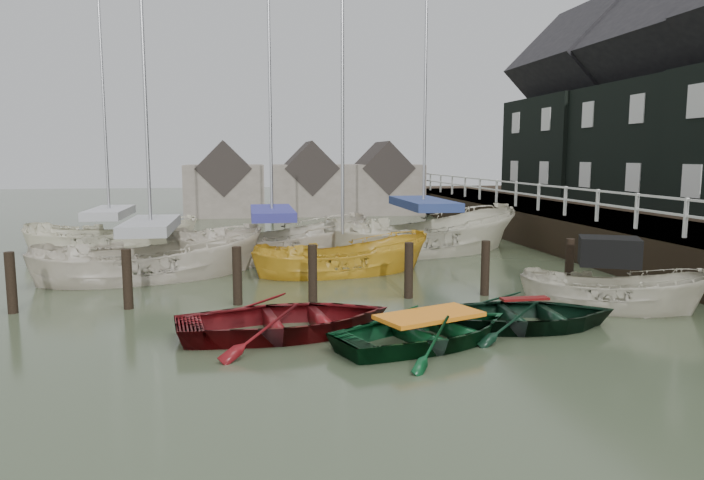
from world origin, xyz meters
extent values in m
plane|color=#2E3823|center=(0.00, 0.00, 0.00)|extent=(120.00, 120.00, 0.00)
cube|color=black|center=(9.50, 10.00, 1.40)|extent=(3.00, 32.00, 0.20)
cube|color=silver|center=(8.00, 10.00, 2.45)|extent=(0.06, 32.00, 0.06)
cube|color=silver|center=(8.00, 10.00, 2.05)|extent=(0.06, 32.00, 0.06)
cube|color=black|center=(15.00, 10.00, 0.00)|extent=(14.00, 38.00, 1.50)
cube|color=black|center=(15.00, 12.00, 4.00)|extent=(6.00, 7.00, 5.00)
cube|color=black|center=(15.00, 12.00, 8.25)|extent=(6.11, 7.14, 6.11)
cube|color=black|center=(15.00, 19.00, 4.00)|extent=(6.40, 7.00, 5.00)
cube|color=black|center=(15.00, 19.00, 8.25)|extent=(6.52, 7.14, 6.52)
cylinder|color=black|center=(-8.00, 3.00, 0.50)|extent=(0.22, 0.22, 1.80)
cylinder|color=black|center=(-5.50, 3.00, 0.50)|extent=(0.22, 0.22, 1.80)
cylinder|color=black|center=(-3.00, 3.00, 0.50)|extent=(0.22, 0.22, 1.80)
cylinder|color=black|center=(-1.20, 3.00, 0.50)|extent=(0.22, 0.22, 1.80)
cylinder|color=black|center=(1.20, 3.00, 0.50)|extent=(0.22, 0.22, 1.80)
cylinder|color=black|center=(3.20, 3.00, 0.50)|extent=(0.22, 0.22, 1.80)
cylinder|color=black|center=(5.50, 3.00, 0.50)|extent=(0.22, 0.22, 1.80)
cube|color=#665B51|center=(-4.00, 26.00, 1.50)|extent=(4.50, 4.00, 3.00)
cube|color=#282321|center=(-4.00, 26.00, 2.80)|extent=(3.18, 4.08, 3.18)
cube|color=#665B51|center=(1.00, 26.00, 1.50)|extent=(4.50, 4.00, 3.00)
cube|color=#282321|center=(1.00, 26.00, 2.80)|extent=(3.18, 4.08, 3.18)
cube|color=#665B51|center=(5.50, 26.00, 1.50)|extent=(4.50, 4.00, 3.00)
cube|color=#282321|center=(5.50, 26.00, 2.80)|extent=(3.18, 4.08, 3.18)
imported|color=#550C0F|center=(-2.00, 0.27, 0.00)|extent=(4.67, 3.62, 0.89)
imported|color=black|center=(0.61, -0.79, 0.00)|extent=(4.57, 3.94, 0.79)
imported|color=black|center=(2.88, -0.01, 0.00)|extent=(4.12, 3.12, 0.80)
imported|color=beige|center=(5.50, 1.03, 0.00)|extent=(4.37, 3.19, 1.59)
cube|color=black|center=(5.50, 1.23, 1.34)|extent=(1.61, 1.47, 0.65)
imported|color=beige|center=(-5.49, 6.79, 0.00)|extent=(7.09, 4.34, 2.57)
cylinder|color=#B2B2B7|center=(-5.49, 6.79, 5.52)|extent=(0.10, 0.10, 8.22)
cube|color=gray|center=(-5.49, 6.79, 1.53)|extent=(3.88, 2.34, 0.30)
imported|color=beige|center=(-1.91, 9.41, 0.00)|extent=(7.43, 4.19, 2.71)
cylinder|color=#B2B2B7|center=(-1.91, 9.41, 6.25)|extent=(0.10, 0.10, 9.53)
cube|color=navy|center=(-1.91, 9.41, 1.61)|extent=(4.08, 2.26, 0.30)
imported|color=gold|center=(0.09, 6.63, 0.00)|extent=(5.87, 3.05, 2.16)
cylinder|color=#B2B2B7|center=(0.09, 6.63, 4.93)|extent=(0.10, 0.10, 7.49)
imported|color=beige|center=(3.59, 10.08, 0.00)|extent=(8.44, 4.92, 3.07)
cylinder|color=#B2B2B7|center=(3.59, 10.08, 6.36)|extent=(0.10, 0.10, 9.34)
cube|color=navy|center=(3.59, 10.08, 1.81)|extent=(4.63, 2.65, 0.30)
imported|color=beige|center=(-7.70, 12.04, 0.00)|extent=(6.63, 3.24, 2.46)
cylinder|color=#B2B2B7|center=(-7.70, 12.04, 5.25)|extent=(0.10, 0.10, 7.80)
cube|color=#9C9CA2|center=(-7.70, 12.04, 1.47)|extent=(3.64, 1.74, 0.30)
camera|label=1|loc=(-2.73, -11.89, 3.53)|focal=32.00mm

